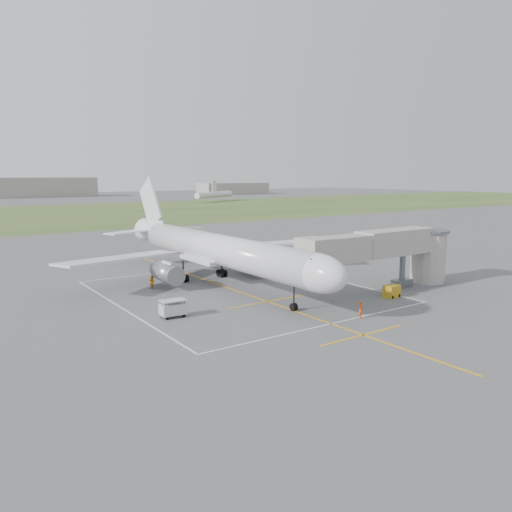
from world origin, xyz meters
TOP-DOWN VIEW (x-y plane):
  - ground at (0.00, 0.00)m, footprint 700.00×700.00m
  - grass_strip at (0.00, 130.00)m, footprint 700.00×120.00m
  - apron_markings at (0.00, -5.82)m, footprint 28.20×60.00m
  - airliner at (-0.00, 0.75)m, footprint 38.93×46.75m
  - jet_bridge at (15.72, -13.50)m, footprint 23.40×5.00m
  - gpu_unit at (12.66, -16.43)m, footprint 1.96×1.47m
  - baggage_cart at (-11.06, -9.58)m, footprint 2.53×1.61m
  - ramp_worker_nose at (3.68, -20.21)m, footprint 0.73×0.67m
  - ramp_worker_wing at (-7.74, 3.24)m, footprint 0.93×1.00m
  - distant_aircraft at (7.10, 169.45)m, footprint 210.84×28.89m

SIDE VIEW (x-z plane):
  - ground at x=0.00m, z-range 0.00..0.00m
  - apron_markings at x=0.00m, z-range 0.00..0.01m
  - grass_strip at x=0.00m, z-range 0.00..0.02m
  - gpu_unit at x=12.66m, z-range -0.01..1.38m
  - ramp_worker_wing at x=-7.74m, z-range 0.00..1.64m
  - ramp_worker_nose at x=3.68m, z-range 0.00..1.67m
  - baggage_cart at x=-11.06m, z-range 0.02..1.73m
  - distant_aircraft at x=7.10m, z-range -0.84..8.01m
  - airliner at x=0.00m, z-range -2.37..11.15m
  - jet_bridge at x=15.72m, z-range 1.14..8.34m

